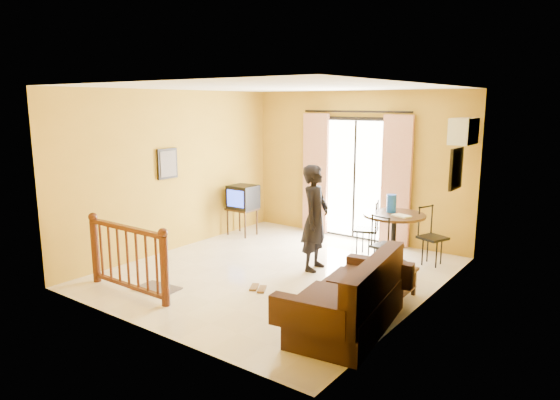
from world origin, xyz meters
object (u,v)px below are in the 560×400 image
Objects in this scene: coffee_table at (389,282)px; standing_person at (315,218)px; television at (243,197)px; dining_table at (394,224)px; sofa at (352,302)px.

standing_person is at bearing 160.98° from coffee_table.
dining_table is (3.12, 0.08, -0.11)m from television.
dining_table is at bearing 0.73° from television.
television reaches higher than dining_table.
television is 0.26× the size of sofa.
dining_table is 1.66m from coffee_table.
sofa reaches higher than dining_table.
standing_person reaches higher than television.
sofa is at bearing -34.02° from television.
dining_table is 0.60× the size of standing_person.
standing_person is at bearing 126.09° from sofa.
standing_person is (-1.48, 0.51, 0.57)m from coffee_table.
coffee_table is 0.45× the size of sofa.
standing_person reaches higher than sofa.
coffee_table is at bearing -21.63° from television.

